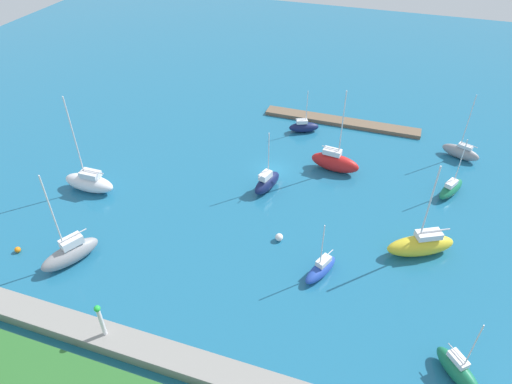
{
  "coord_description": "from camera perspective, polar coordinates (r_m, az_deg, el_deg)",
  "views": [
    {
      "loc": [
        -14.09,
        48.66,
        35.32
      ],
      "look_at": [
        0.0,
        7.07,
        1.5
      ],
      "focal_mm": 32.04,
      "sensor_mm": 36.0,
      "label": 1
    }
  ],
  "objects": [
    {
      "name": "sailboat_white_inner_mooring",
      "position": [
        61.19,
        -20.11,
        1.17
      ],
      "size": [
        6.8,
        2.4,
        12.93
      ],
      "rotation": [
        0.0,
        0.0,
        0.0
      ],
      "color": "white",
      "rests_on": "water"
    },
    {
      "name": "sailboat_green_mid_basin",
      "position": [
        61.96,
        23.16,
        0.41
      ],
      "size": [
        3.7,
        5.26,
        7.87
      ],
      "rotation": [
        0.0,
        0.0,
        4.23
      ],
      "color": "#19724C",
      "rests_on": "water"
    },
    {
      "name": "mooring_buoy_orange",
      "position": [
        55.94,
        -27.61,
        -6.4
      ],
      "size": [
        0.65,
        0.65,
        0.65
      ],
      "primitive_type": "sphere",
      "color": "orange",
      "rests_on": "water"
    },
    {
      "name": "sailboat_red_outer_mooring",
      "position": [
        61.95,
        9.81,
        3.74
      ],
      "size": [
        6.76,
        2.82,
        11.65
      ],
      "rotation": [
        0.0,
        0.0,
        3.02
      ],
      "color": "red",
      "rests_on": "water"
    },
    {
      "name": "sailboat_blue_off_beacon",
      "position": [
        47.54,
        8.1,
        -9.48
      ],
      "size": [
        3.22,
        4.91,
        6.9
      ],
      "rotation": [
        0.0,
        0.0,
        1.16
      ],
      "color": "#2347B2",
      "rests_on": "water"
    },
    {
      "name": "sailboat_navy_lone_south",
      "position": [
        70.52,
        5.98,
        8.11
      ],
      "size": [
        4.82,
        3.34,
        6.67
      ],
      "rotation": [
        0.0,
        0.0,
        3.56
      ],
      "color": "#141E4C",
      "rests_on": "water"
    },
    {
      "name": "sailboat_gray_far_south",
      "position": [
        69.86,
        24.19,
        4.61
      ],
      "size": [
        5.33,
        3.23,
        9.54
      ],
      "rotation": [
        0.0,
        0.0,
        5.91
      ],
      "color": "gray",
      "rests_on": "water"
    },
    {
      "name": "harbor_beacon",
      "position": [
        42.1,
        -18.85,
        -14.71
      ],
      "size": [
        0.56,
        0.56,
        3.73
      ],
      "color": "silver",
      "rests_on": "breakwater"
    },
    {
      "name": "water",
      "position": [
        61.76,
        2.11,
        2.69
      ],
      "size": [
        160.0,
        160.0,
        0.0
      ],
      "primitive_type": "plane",
      "color": "#1E668C",
      "rests_on": "ground"
    },
    {
      "name": "sailboat_green_east_end",
      "position": [
        43.35,
        23.9,
        -19.67
      ],
      "size": [
        4.29,
        4.53,
        7.31
      ],
      "rotation": [
        0.0,
        0.0,
        2.31
      ],
      "color": "#19724C",
      "rests_on": "water"
    },
    {
      "name": "pier_dock",
      "position": [
        73.9,
        10.57,
        8.64
      ],
      "size": [
        24.21,
        2.42,
        0.58
      ],
      "primitive_type": "cube",
      "color": "brown",
      "rests_on": "ground"
    },
    {
      "name": "sailboat_yellow_near_pier",
      "position": [
        51.9,
        19.89,
        -6.19
      ],
      "size": [
        7.6,
        5.42,
        11.43
      ],
      "rotation": [
        0.0,
        0.0,
        0.48
      ],
      "color": "yellow",
      "rests_on": "water"
    },
    {
      "name": "mooring_buoy_white",
      "position": [
        50.95,
        2.9,
        -5.66
      ],
      "size": [
        0.89,
        0.89,
        0.89
      ],
      "primitive_type": "sphere",
      "color": "white",
      "rests_on": "water"
    },
    {
      "name": "sailboat_navy_along_channel",
      "position": [
        57.72,
        1.37,
        1.23
      ],
      "size": [
        3.0,
        5.26,
        8.11
      ],
      "rotation": [
        0.0,
        0.0,
        4.44
      ],
      "color": "#141E4C",
      "rests_on": "water"
    },
    {
      "name": "sailboat_gray_lone_north",
      "position": [
        51.8,
        -22.17,
        -7.06
      ],
      "size": [
        4.61,
        6.49,
        11.35
      ],
      "rotation": [
        0.0,
        0.0,
        1.1
      ],
      "color": "gray",
      "rests_on": "water"
    },
    {
      "name": "breakwater",
      "position": [
        41.8,
        -10.84,
        -19.64
      ],
      "size": [
        58.38,
        2.55,
        1.19
      ],
      "primitive_type": "cube",
      "color": "gray",
      "rests_on": "ground"
    }
  ]
}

